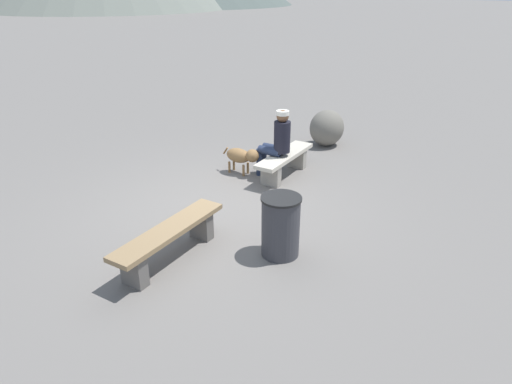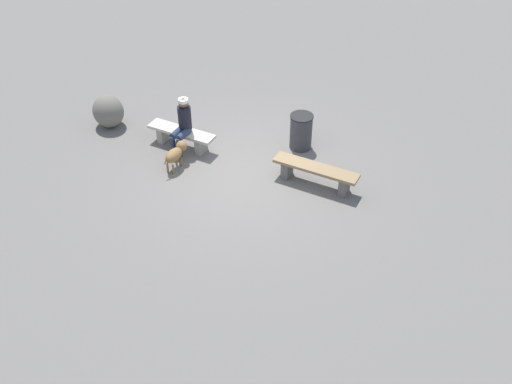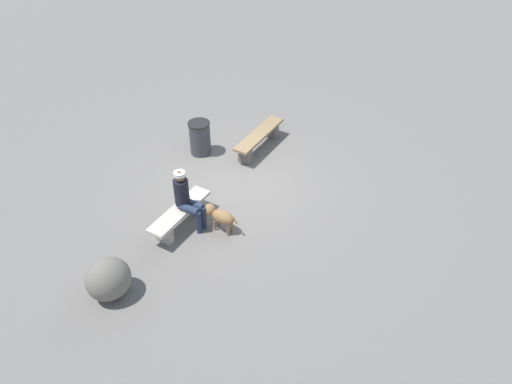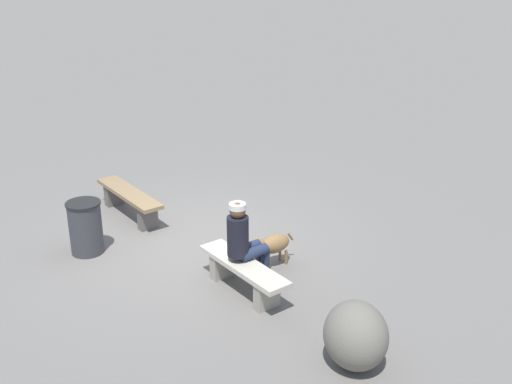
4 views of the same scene
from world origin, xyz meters
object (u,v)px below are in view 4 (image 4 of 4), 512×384
Objects in this scene: bench_left at (129,199)px; boulder at (356,335)px; trash_bin at (86,227)px; seated_person at (244,239)px; bench_right at (244,272)px; dog at (270,245)px.

boulder reaches higher than bench_left.
seated_person is at bearing 28.50° from trash_bin.
trash_bin reaches higher than boulder.
boulder is (4.42, 1.13, -0.02)m from trash_bin.
trash_bin is (0.80, -1.15, 0.10)m from bench_left.
boulder is at bearing 1.24° from bench_right.
trash_bin is (-2.10, -1.86, 0.06)m from dog.
seated_person is at bearing 19.15° from dog.
boulder is at bearing 75.10° from dog.
trash_bin reaches higher than dog.
boulder is (5.22, -0.02, 0.07)m from bench_left.
trash_bin is at bearing -150.49° from seated_person.
bench_left is at bearing -177.36° from seated_person.
seated_person is (-0.12, 0.10, 0.41)m from bench_right.
boulder reaches higher than bench_right.
bench_left is 2.99m from dog.
seated_person reaches higher than bench_left.
bench_right is at bearing 179.76° from boulder.
boulder is (2.01, -0.01, 0.09)m from bench_right.
dog reaches higher than bench_left.
dog is (2.90, 0.71, 0.04)m from bench_left.
bench_left is 2.31× the size of boulder.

